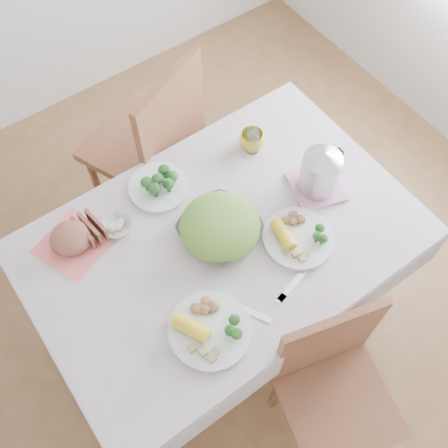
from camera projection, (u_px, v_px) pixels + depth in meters
floor at (223, 309)px, 2.70m from camera, size 3.60×3.60×0.00m
dining_table at (223, 279)px, 2.38m from camera, size 1.40×0.90×0.75m
tablecloth at (223, 238)px, 2.05m from camera, size 1.50×1.00×0.01m
chair_near at (338, 404)px, 2.01m from camera, size 0.51×0.51×0.92m
chair_far at (142, 150)px, 2.64m from camera, size 0.62×0.62×1.05m
salad_bowl at (220, 230)px, 2.02m from camera, size 0.34×0.34×0.07m
dinner_plate_left at (210, 330)px, 1.84m from camera, size 0.32×0.32×0.02m
dinner_plate_right at (298, 238)px, 2.03m from camera, size 0.38×0.38×0.02m
broccoli_plate at (159, 188)px, 2.15m from camera, size 0.28×0.28×0.02m
napkin at (74, 244)px, 2.03m from camera, size 0.31×0.31×0.00m
bread_loaf at (70, 237)px, 1.98m from camera, size 0.21×0.20×0.10m
fruit_bowl at (117, 226)px, 2.05m from camera, size 0.14×0.14×0.04m
yellow_mug at (252, 140)px, 2.24m from camera, size 0.12×0.12×0.08m
glass_tumbler at (253, 140)px, 2.21m from camera, size 0.08×0.08×0.11m
pink_tray at (316, 187)px, 2.16m from camera, size 0.26×0.26×0.02m
electric_kettle at (321, 170)px, 2.06m from camera, size 0.17×0.17×0.22m
fork_left at (245, 309)px, 1.89m from camera, size 0.13×0.20×0.00m
fork_right at (305, 247)px, 2.02m from camera, size 0.06×0.19×0.00m
knife at (296, 281)px, 1.95m from camera, size 0.21×0.07×0.00m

